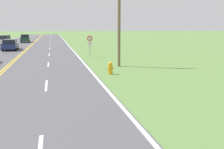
{
  "coord_description": "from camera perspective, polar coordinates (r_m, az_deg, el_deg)",
  "views": [
    {
      "loc": [
        3.71,
        0.66,
        3.28
      ],
      "look_at": [
        6.29,
        12.88,
        1.13
      ],
      "focal_mm": 45.0,
      "sensor_mm": 36.0,
      "label": 1
    }
  ],
  "objects": [
    {
      "name": "fire_hydrant",
      "position": [
        19.44,
        -0.35,
        1.35
      ],
      "size": [
        0.48,
        0.32,
        0.86
      ],
      "color": "gold",
      "rests_on": "ground"
    },
    {
      "name": "traffic_sign",
      "position": [
        30.1,
        -4.53,
        6.81
      ],
      "size": [
        0.6,
        0.1,
        2.33
      ],
      "color": "gray",
      "rests_on": "ground"
    },
    {
      "name": "utility_pole_midground",
      "position": [
        23.11,
        1.45,
        12.2
      ],
      "size": [
        1.8,
        0.24,
        8.23
      ],
      "color": "brown",
      "rests_on": "ground"
    },
    {
      "name": "car_dark_blue_hatchback_approaching",
      "position": [
        41.41,
        -19.98,
        5.77
      ],
      "size": [
        1.9,
        4.14,
        1.52
      ],
      "rotation": [
        0.0,
        0.0,
        1.59
      ],
      "color": "black",
      "rests_on": "ground"
    },
    {
      "name": "car_white_van_mid_near",
      "position": [
        55.01,
        -21.05,
        6.61
      ],
      "size": [
        2.03,
        4.87,
        1.68
      ],
      "rotation": [
        0.0,
        0.0,
        1.53
      ],
      "color": "black",
      "rests_on": "ground"
    },
    {
      "name": "car_dark_green_sedan_mid_far",
      "position": [
        61.37,
        -17.2,
        7.04
      ],
      "size": [
        1.84,
        4.53,
        1.65
      ],
      "rotation": [
        0.0,
        0.0,
        1.59
      ],
      "color": "black",
      "rests_on": "ground"
    }
  ]
}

